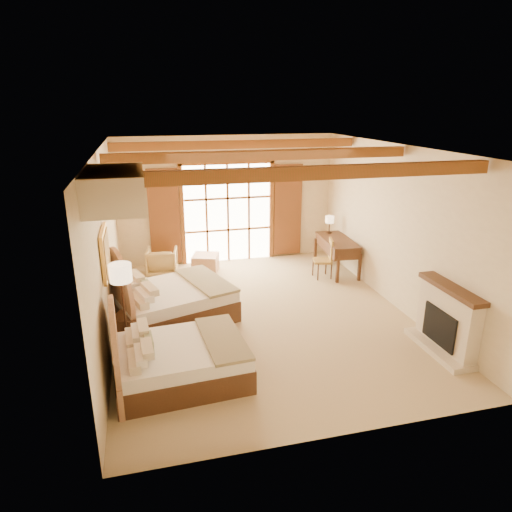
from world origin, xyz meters
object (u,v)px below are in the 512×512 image
object	(u,v)px
armchair	(162,262)
bed_near	(171,358)
nightstand	(131,331)
desk	(336,254)
bed_far	(164,300)

from	to	relation	value
armchair	bed_near	bearing A→B (deg)	97.21
nightstand	armchair	xyz separation A→B (m)	(0.71, 3.36, 0.04)
desk	bed_far	bearing A→B (deg)	-153.87
nightstand	desk	distance (m)	5.48
bed_near	desk	distance (m)	5.67
armchair	desk	xyz separation A→B (m)	(4.15, -0.82, 0.12)
bed_near	desk	size ratio (longest dim) A/B	1.27
bed_far	desk	size ratio (longest dim) A/B	1.63
bed_near	bed_far	xyz separation A→B (m)	(0.02, 2.07, 0.04)
nightstand	bed_far	bearing A→B (deg)	75.90
bed_near	armchair	bearing A→B (deg)	84.58
bed_far	desk	xyz separation A→B (m)	(4.24, 1.68, 0.02)
nightstand	desk	size ratio (longest dim) A/B	0.37
bed_far	nightstand	distance (m)	1.06
bed_near	desk	bearing A→B (deg)	37.35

